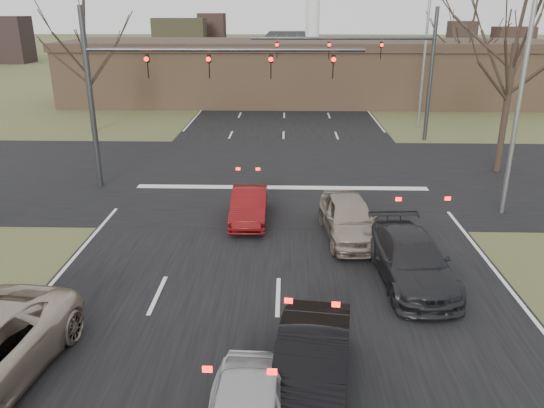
{
  "coord_description": "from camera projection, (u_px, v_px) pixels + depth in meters",
  "views": [
    {
      "loc": [
        0.2,
        -10.41,
        7.79
      ],
      "look_at": [
        -0.24,
        5.37,
        2.0
      ],
      "focal_mm": 35.0,
      "sensor_mm": 36.0,
      "label": 1
    }
  ],
  "objects": [
    {
      "name": "mast_arm_near",
      "position": [
        162.0,
        76.0,
        23.05
      ],
      "size": [
        12.12,
        0.24,
        8.0
      ],
      "color": "#383A3D",
      "rests_on": "ground"
    },
    {
      "name": "tree_right_far",
      "position": [
        472.0,
        21.0,
        42.52
      ],
      "size": [
        5.4,
        5.4,
        9.0
      ],
      "color": "black",
      "rests_on": "ground"
    },
    {
      "name": "tree_left_far",
      "position": [
        81.0,
        17.0,
        33.73
      ],
      "size": [
        5.7,
        5.7,
        9.5
      ],
      "color": "black",
      "rests_on": "ground"
    },
    {
      "name": "road_main",
      "position": [
        286.0,
        74.0,
        68.77
      ],
      "size": [
        14.0,
        300.0,
        0.02
      ],
      "primitive_type": "cube",
      "color": "black",
      "rests_on": "ground"
    },
    {
      "name": "road_cross",
      "position": [
        282.0,
        175.0,
        26.53
      ],
      "size": [
        200.0,
        14.0,
        0.02
      ],
      "primitive_type": "cube",
      "color": "black",
      "rests_on": "ground"
    },
    {
      "name": "ground",
      "position": [
        276.0,
        362.0,
        12.46
      ],
      "size": [
        360.0,
        360.0,
        0.0
      ],
      "primitive_type": "plane",
      "color": "#474E29",
      "rests_on": "ground"
    },
    {
      "name": "streetlight_right_near",
      "position": [
        519.0,
        73.0,
        19.69
      ],
      "size": [
        2.34,
        0.25,
        10.0
      ],
      "color": "gray",
      "rests_on": "ground"
    },
    {
      "name": "mast_arm_far",
      "position": [
        386.0,
        59.0,
        32.15
      ],
      "size": [
        11.12,
        0.24,
        8.0
      ],
      "color": "#383A3D",
      "rests_on": "ground"
    },
    {
      "name": "car_black_hatch",
      "position": [
        312.0,
        365.0,
        11.24
      ],
      "size": [
        2.04,
        4.49,
        1.43
      ],
      "primitive_type": "imported",
      "rotation": [
        0.0,
        0.0,
        -0.13
      ],
      "color": "black",
      "rests_on": "ground"
    },
    {
      "name": "car_red_ahead",
      "position": [
        249.0,
        205.0,
        20.64
      ],
      "size": [
        1.38,
        3.86,
        1.27
      ],
      "primitive_type": "imported",
      "rotation": [
        0.0,
        0.0,
        0.01
      ],
      "color": "#610D0F",
      "rests_on": "ground"
    },
    {
      "name": "car_charcoal_sedan",
      "position": [
        411.0,
        260.0,
        15.97
      ],
      "size": [
        2.31,
        5.01,
        1.42
      ],
      "primitive_type": "imported",
      "rotation": [
        0.0,
        0.0,
        0.07
      ],
      "color": "black",
      "rests_on": "ground"
    },
    {
      "name": "building",
      "position": [
        307.0,
        71.0,
        47.15
      ],
      "size": [
        42.4,
        10.4,
        5.3
      ],
      "color": "#806045",
      "rests_on": "ground"
    },
    {
      "name": "car_silver_ahead",
      "position": [
        349.0,
        218.0,
        19.04
      ],
      "size": [
        2.2,
        4.63,
        1.53
      ],
      "primitive_type": "imported",
      "rotation": [
        0.0,
        0.0,
        0.09
      ],
      "color": "gray",
      "rests_on": "ground"
    },
    {
      "name": "streetlight_right_far",
      "position": [
        423.0,
        45.0,
        35.63
      ],
      "size": [
        2.34,
        0.25,
        10.0
      ],
      "color": "gray",
      "rests_on": "ground"
    }
  ]
}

